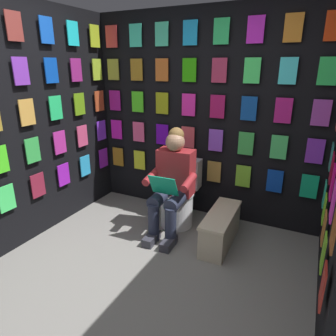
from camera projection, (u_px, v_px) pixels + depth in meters
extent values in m
plane|color=gray|center=(116.00, 307.00, 2.41)|extent=(30.00, 30.00, 0.00)
cube|color=black|center=(205.00, 118.00, 3.64)|extent=(2.96, 0.10, 2.45)
cube|color=#AB741D|center=(118.00, 157.00, 4.30)|extent=(0.17, 0.01, 0.26)
cube|color=yellow|center=(139.00, 160.00, 4.15)|extent=(0.17, 0.01, 0.26)
cube|color=#1AC5D0|center=(162.00, 164.00, 4.00)|extent=(0.17, 0.01, 0.26)
cube|color=purple|center=(187.00, 168.00, 3.85)|extent=(0.17, 0.01, 0.26)
cube|color=#A9853A|center=(214.00, 172.00, 3.70)|extent=(0.17, 0.01, 0.26)
cube|color=#6FBB29|center=(243.00, 176.00, 3.55)|extent=(0.17, 0.01, 0.26)
cube|color=#0B3CAD|center=(275.00, 181.00, 3.40)|extent=(0.17, 0.01, 0.26)
cube|color=#10A56F|center=(309.00, 186.00, 3.25)|extent=(0.17, 0.01, 0.26)
cube|color=#D91DBC|center=(117.00, 129.00, 4.17)|extent=(0.17, 0.01, 0.26)
cube|color=#EE5088|center=(139.00, 132.00, 4.02)|extent=(0.17, 0.01, 0.26)
cube|color=#5A09AD|center=(162.00, 134.00, 3.87)|extent=(0.17, 0.01, 0.26)
cube|color=#D04752|center=(188.00, 137.00, 3.72)|extent=(0.17, 0.01, 0.26)
cube|color=#8A49DE|center=(216.00, 140.00, 3.57)|extent=(0.17, 0.01, 0.26)
cube|color=green|center=(246.00, 144.00, 3.42)|extent=(0.17, 0.01, 0.26)
cube|color=#3FC660|center=(279.00, 147.00, 3.27)|extent=(0.17, 0.01, 0.26)
cube|color=purple|center=(315.00, 151.00, 3.12)|extent=(0.17, 0.01, 0.26)
cube|color=#9C198C|center=(115.00, 100.00, 4.04)|extent=(0.17, 0.01, 0.26)
cube|color=#49D421|center=(138.00, 102.00, 3.89)|extent=(0.17, 0.01, 0.26)
cube|color=#97A015|center=(162.00, 103.00, 3.74)|extent=(0.17, 0.01, 0.26)
cube|color=#ED25A8|center=(189.00, 105.00, 3.59)|extent=(0.17, 0.01, 0.26)
cube|color=#A61356|center=(217.00, 107.00, 3.44)|extent=(0.17, 0.01, 0.26)
cube|color=#0D4398|center=(249.00, 109.00, 3.29)|extent=(0.17, 0.01, 0.26)
cube|color=#B51776|center=(283.00, 111.00, 3.14)|extent=(0.17, 0.01, 0.26)
cube|color=purple|center=(321.00, 113.00, 2.99)|extent=(0.17, 0.01, 0.26)
cube|color=olive|center=(113.00, 70.00, 3.92)|extent=(0.17, 0.01, 0.26)
cube|color=#A3751F|center=(137.00, 70.00, 3.77)|extent=(0.17, 0.01, 0.26)
cube|color=#C56023|center=(162.00, 70.00, 3.61)|extent=(0.17, 0.01, 0.26)
cube|color=#2AA50A|center=(189.00, 70.00, 3.46)|extent=(0.17, 0.01, 0.26)
cube|color=#AB2C50|center=(219.00, 70.00, 3.31)|extent=(0.17, 0.01, 0.26)
cube|color=#41EF65|center=(252.00, 71.00, 3.16)|extent=(0.17, 0.01, 0.26)
cube|color=#41E4EC|center=(288.00, 71.00, 3.01)|extent=(0.17, 0.01, 0.26)
cube|color=#2ACA53|center=(328.00, 71.00, 2.86)|extent=(0.17, 0.01, 0.26)
cube|color=#DD383C|center=(111.00, 37.00, 3.79)|extent=(0.17, 0.01, 0.26)
cube|color=#41E1B5|center=(136.00, 35.00, 3.64)|extent=(0.17, 0.01, 0.26)
cube|color=#43D09E|center=(162.00, 34.00, 3.49)|extent=(0.17, 0.01, 0.26)
cube|color=#19A0E3|center=(190.00, 33.00, 3.34)|extent=(0.17, 0.01, 0.26)
cube|color=#29C763|center=(221.00, 31.00, 3.19)|extent=(0.17, 0.01, 0.26)
cube|color=#D221D6|center=(256.00, 30.00, 3.04)|extent=(0.17, 0.01, 0.26)
cube|color=orange|center=(293.00, 28.00, 2.89)|extent=(0.17, 0.01, 0.26)
cube|color=#E9390C|center=(335.00, 26.00, 2.74)|extent=(0.17, 0.01, 0.26)
cube|color=#35D8AD|center=(324.00, 194.00, 3.06)|extent=(0.01, 0.17, 0.26)
cube|color=#8CEA2B|center=(324.00, 209.00, 2.74)|extent=(0.01, 0.17, 0.26)
cube|color=orange|center=(324.00, 228.00, 2.42)|extent=(0.01, 0.17, 0.26)
cube|color=#76CA26|center=(323.00, 253.00, 2.10)|extent=(0.01, 0.17, 0.26)
cube|color=#AC251C|center=(323.00, 286.00, 1.78)|extent=(0.01, 0.17, 0.26)
cube|color=teal|center=(331.00, 157.00, 2.93)|extent=(0.01, 0.17, 0.26)
cube|color=maroon|center=(332.00, 168.00, 2.61)|extent=(0.01, 0.17, 0.26)
cube|color=#E00E7A|center=(332.00, 182.00, 2.29)|extent=(0.01, 0.17, 0.26)
cube|color=#ED32C1|center=(333.00, 201.00, 1.97)|extent=(0.01, 0.17, 0.26)
cube|color=#944B1F|center=(335.00, 227.00, 1.65)|extent=(0.01, 0.17, 0.26)
cube|color=black|center=(52.00, 121.00, 3.43)|extent=(0.10, 1.87, 2.45)
cube|color=#45ED6A|center=(7.00, 198.00, 2.96)|extent=(0.01, 0.17, 0.26)
cube|color=maroon|center=(38.00, 185.00, 3.28)|extent=(0.01, 0.17, 0.26)
cube|color=purple|center=(64.00, 175.00, 3.60)|extent=(0.01, 0.17, 0.26)
cube|color=#2EABEB|center=(85.00, 166.00, 3.92)|extent=(0.01, 0.17, 0.26)
cube|color=purple|center=(103.00, 158.00, 4.24)|extent=(0.01, 0.17, 0.26)
cube|color=green|center=(33.00, 150.00, 3.15)|extent=(0.01, 0.17, 0.26)
cube|color=#C12D9D|center=(60.00, 142.00, 3.47)|extent=(0.01, 0.17, 0.26)
cube|color=#DF497B|center=(82.00, 136.00, 3.79)|extent=(0.01, 0.17, 0.26)
cube|color=#8335ED|center=(101.00, 130.00, 4.11)|extent=(0.01, 0.17, 0.26)
cube|color=gold|center=(27.00, 112.00, 3.02)|extent=(0.01, 0.17, 0.26)
cube|color=#27D972|center=(56.00, 108.00, 3.34)|extent=(0.01, 0.17, 0.26)
cube|color=#699F19|center=(79.00, 104.00, 3.66)|extent=(0.01, 0.17, 0.26)
cube|color=#BA4A25|center=(99.00, 101.00, 3.98)|extent=(0.01, 0.17, 0.26)
cube|color=purple|center=(21.00, 71.00, 2.89)|extent=(0.01, 0.17, 0.26)
cube|color=blue|center=(51.00, 71.00, 3.22)|extent=(0.01, 0.17, 0.26)
cube|color=#9D257E|center=(76.00, 70.00, 3.54)|extent=(0.01, 0.17, 0.26)
cube|color=#A4C731|center=(97.00, 70.00, 3.86)|extent=(0.01, 0.17, 0.26)
cube|color=brown|center=(14.00, 26.00, 2.77)|extent=(0.01, 0.17, 0.26)
cube|color=blue|center=(47.00, 30.00, 3.09)|extent=(0.01, 0.17, 0.26)
cube|color=#21E1ED|center=(73.00, 33.00, 3.41)|extent=(0.01, 0.17, 0.26)
cube|color=#B2CF27|center=(95.00, 36.00, 3.73)|extent=(0.01, 0.17, 0.26)
cylinder|color=white|center=(177.00, 210.00, 3.59)|extent=(0.38, 0.38, 0.40)
cylinder|color=white|center=(177.00, 193.00, 3.52)|extent=(0.41, 0.41, 0.02)
cube|color=white|center=(185.00, 173.00, 3.69)|extent=(0.39, 0.20, 0.36)
cylinder|color=white|center=(182.00, 175.00, 3.61)|extent=(0.39, 0.09, 0.39)
cube|color=maroon|center=(176.00, 172.00, 3.41)|extent=(0.41, 0.24, 0.52)
sphere|color=tan|center=(175.00, 142.00, 3.27)|extent=(0.21, 0.21, 0.21)
sphere|color=olive|center=(176.00, 135.00, 3.27)|extent=(0.17, 0.17, 0.17)
cylinder|color=#23283D|center=(177.00, 200.00, 3.28)|extent=(0.17, 0.41, 0.15)
cylinder|color=#23283D|center=(161.00, 197.00, 3.35)|extent=(0.17, 0.41, 0.15)
cylinder|color=#23283D|center=(171.00, 226.00, 3.19)|extent=(0.12, 0.12, 0.42)
cylinder|color=#23283D|center=(154.00, 222.00, 3.27)|extent=(0.12, 0.12, 0.42)
cube|color=#33333D|center=(168.00, 243.00, 3.20)|extent=(0.12, 0.26, 0.09)
cube|color=#33333D|center=(151.00, 239.00, 3.27)|extent=(0.12, 0.26, 0.09)
cylinder|color=maroon|center=(189.00, 182.00, 3.18)|extent=(0.10, 0.31, 0.13)
cylinder|color=maroon|center=(151.00, 176.00, 3.35)|extent=(0.10, 0.31, 0.13)
cube|color=#10A072|center=(163.00, 186.00, 3.13)|extent=(0.31, 0.14, 0.23)
cube|color=beige|center=(220.00, 229.00, 3.22)|extent=(0.27, 0.76, 0.33)
cube|color=beige|center=(221.00, 214.00, 3.16)|extent=(0.28, 0.79, 0.03)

